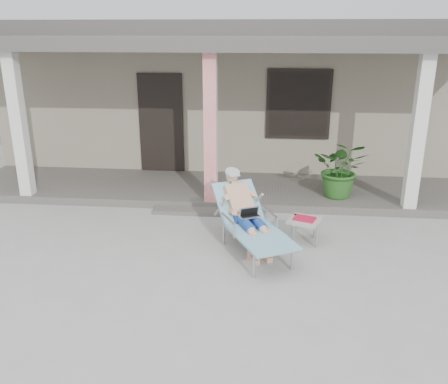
# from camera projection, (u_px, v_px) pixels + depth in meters

# --- Properties ---
(ground) EXTENTS (60.00, 60.00, 0.00)m
(ground) POSITION_uv_depth(u_px,v_px,m) (192.00, 262.00, 6.70)
(ground) COLOR #9E9E99
(ground) RESTS_ON ground
(house) EXTENTS (10.40, 5.40, 3.30)m
(house) POSITION_uv_depth(u_px,v_px,m) (231.00, 88.00, 12.27)
(house) COLOR gray
(house) RESTS_ON ground
(porch_deck) EXTENTS (10.00, 2.00, 0.15)m
(porch_deck) POSITION_uv_depth(u_px,v_px,m) (216.00, 189.00, 9.50)
(porch_deck) COLOR #605B56
(porch_deck) RESTS_ON ground
(porch_overhang) EXTENTS (10.00, 2.30, 2.85)m
(porch_overhang) POSITION_uv_depth(u_px,v_px,m) (215.00, 48.00, 8.57)
(porch_overhang) COLOR silver
(porch_overhang) RESTS_ON porch_deck
(porch_step) EXTENTS (2.00, 0.30, 0.07)m
(porch_step) POSITION_uv_depth(u_px,v_px,m) (209.00, 212.00, 8.43)
(porch_step) COLOR #605B56
(porch_step) RESTS_ON ground
(lounger) EXTENTS (1.36, 1.82, 1.15)m
(lounger) POSITION_uv_depth(u_px,v_px,m) (248.00, 204.00, 6.89)
(lounger) COLOR #B7B7BC
(lounger) RESTS_ON ground
(side_table) EXTENTS (0.57, 0.57, 0.40)m
(side_table) POSITION_uv_depth(u_px,v_px,m) (304.00, 222.00, 7.21)
(side_table) COLOR #A4A49F
(side_table) RESTS_ON ground
(potted_palm) EXTENTS (1.14, 1.04, 1.08)m
(potted_palm) POSITION_uv_depth(u_px,v_px,m) (341.00, 169.00, 8.70)
(potted_palm) COLOR #26591E
(potted_palm) RESTS_ON porch_deck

